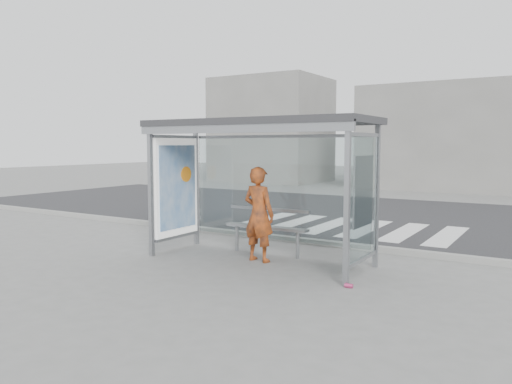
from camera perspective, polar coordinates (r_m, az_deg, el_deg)
ground at (r=9.37m, az=0.24°, el=-7.89°), size 80.00×80.00×0.00m
road at (r=15.68m, az=13.69°, el=-2.63°), size 30.00×10.00×0.01m
curb at (r=11.03m, az=5.54°, el=-5.57°), size 30.00×0.18×0.12m
crosswalk at (r=13.35m, az=10.37°, el=-3.96°), size 5.55×3.00×0.00m
bus_shelter at (r=9.37m, az=-1.50°, el=4.35°), size 4.25×1.65×2.62m
building_left at (r=29.72m, az=1.85°, el=7.05°), size 6.00×5.00×6.00m
building_center at (r=26.22m, az=21.28°, el=5.80°), size 8.00×5.00×5.00m
person at (r=9.21m, az=0.32°, el=-2.56°), size 0.68×0.49×1.76m
bench at (r=9.84m, az=1.21°, el=-4.02°), size 1.78×0.22×0.92m
soda_can at (r=7.80m, az=10.56°, el=-10.48°), size 0.13×0.07×0.07m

